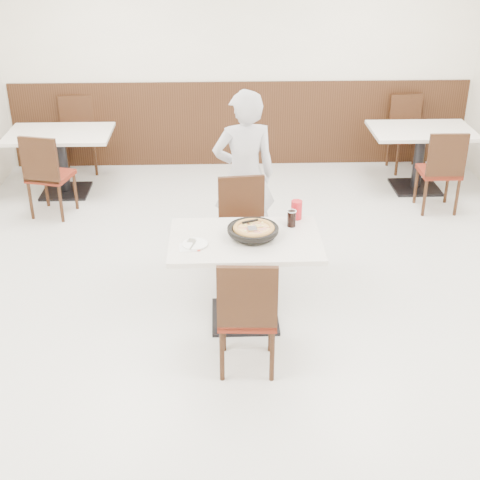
{
  "coord_description": "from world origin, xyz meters",
  "views": [
    {
      "loc": [
        -0.31,
        -4.99,
        3.11
      ],
      "look_at": [
        -0.14,
        -0.3,
        0.75
      ],
      "focal_mm": 50.0,
      "sensor_mm": 36.0,
      "label": 1
    }
  ],
  "objects_px": {
    "main_table": "(245,279)",
    "cola_glass": "(292,219)",
    "pizza_pan": "(253,233)",
    "bg_table_right": "(419,159)",
    "red_cup": "(297,210)",
    "bg_chair_left_near": "(50,174)",
    "chair_far": "(244,233)",
    "bg_chair_right_far": "(408,135)",
    "chair_near": "(247,311)",
    "bg_chair_right_near": "(439,170)",
    "side_plate": "(195,244)",
    "diner_person": "(244,176)",
    "bg_table_left": "(63,163)",
    "pizza": "(254,230)",
    "bg_chair_left_far": "(79,136)"
  },
  "relations": [
    {
      "from": "bg_table_left",
      "to": "bg_table_right",
      "type": "bearing_deg",
      "value": -0.34
    },
    {
      "from": "chair_near",
      "to": "bg_chair_left_far",
      "type": "xyz_separation_m",
      "value": [
        -1.96,
        4.16,
        0.0
      ]
    },
    {
      "from": "red_cup",
      "to": "bg_table_left",
      "type": "distance_m",
      "value": 3.53
    },
    {
      "from": "pizza_pan",
      "to": "bg_table_right",
      "type": "distance_m",
      "value": 3.53
    },
    {
      "from": "pizza",
      "to": "bg_table_left",
      "type": "bearing_deg",
      "value": 127.08
    },
    {
      "from": "pizza_pan",
      "to": "bg_chair_right_near",
      "type": "distance_m",
      "value": 3.09
    },
    {
      "from": "chair_far",
      "to": "cola_glass",
      "type": "relative_size",
      "value": 7.31
    },
    {
      "from": "chair_near",
      "to": "red_cup",
      "type": "distance_m",
      "value": 1.15
    },
    {
      "from": "red_cup",
      "to": "bg_chair_left_near",
      "type": "height_order",
      "value": "bg_chair_left_near"
    },
    {
      "from": "pizza",
      "to": "chair_far",
      "type": "bearing_deg",
      "value": 94.54
    },
    {
      "from": "pizza",
      "to": "bg_table_right",
      "type": "distance_m",
      "value": 3.53
    },
    {
      "from": "diner_person",
      "to": "bg_table_left",
      "type": "relative_size",
      "value": 1.37
    },
    {
      "from": "pizza_pan",
      "to": "pizza",
      "type": "relative_size",
      "value": 1.34
    },
    {
      "from": "bg_chair_right_far",
      "to": "bg_chair_right_near",
      "type": "bearing_deg",
      "value": 85.71
    },
    {
      "from": "diner_person",
      "to": "bg_chair_right_far",
      "type": "relative_size",
      "value": 1.73
    },
    {
      "from": "bg_table_left",
      "to": "bg_chair_right_near",
      "type": "relative_size",
      "value": 1.26
    },
    {
      "from": "bg_chair_left_near",
      "to": "bg_table_right",
      "type": "relative_size",
      "value": 0.79
    },
    {
      "from": "pizza_pan",
      "to": "bg_chair_left_far",
      "type": "bearing_deg",
      "value": 120.07
    },
    {
      "from": "cola_glass",
      "to": "bg_chair_right_far",
      "type": "distance_m",
      "value": 3.73
    },
    {
      "from": "bg_table_right",
      "to": "chair_near",
      "type": "bearing_deg",
      "value": -122.88
    },
    {
      "from": "pizza_pan",
      "to": "bg_chair_right_near",
      "type": "relative_size",
      "value": 0.4
    },
    {
      "from": "chair_near",
      "to": "bg_chair_right_far",
      "type": "bearing_deg",
      "value": 63.85
    },
    {
      "from": "side_plate",
      "to": "bg_table_right",
      "type": "distance_m",
      "value": 3.91
    },
    {
      "from": "main_table",
      "to": "cola_glass",
      "type": "height_order",
      "value": "cola_glass"
    },
    {
      "from": "pizza",
      "to": "cola_glass",
      "type": "xyz_separation_m",
      "value": [
        0.32,
        0.19,
        0.0
      ]
    },
    {
      "from": "side_plate",
      "to": "pizza_pan",
      "type": "bearing_deg",
      "value": 14.53
    },
    {
      "from": "cola_glass",
      "to": "bg_chair_left_far",
      "type": "relative_size",
      "value": 0.14
    },
    {
      "from": "chair_far",
      "to": "pizza",
      "type": "height_order",
      "value": "chair_far"
    },
    {
      "from": "cola_glass",
      "to": "bg_chair_left_near",
      "type": "relative_size",
      "value": 0.14
    },
    {
      "from": "red_cup",
      "to": "bg_chair_left_near",
      "type": "distance_m",
      "value": 3.11
    },
    {
      "from": "main_table",
      "to": "bg_table_right",
      "type": "relative_size",
      "value": 1.0
    },
    {
      "from": "side_plate",
      "to": "bg_table_left",
      "type": "bearing_deg",
      "value": 119.47
    },
    {
      "from": "main_table",
      "to": "red_cup",
      "type": "xyz_separation_m",
      "value": [
        0.44,
        0.36,
        0.45
      ]
    },
    {
      "from": "pizza_pan",
      "to": "bg_table_left",
      "type": "bearing_deg",
      "value": 126.92
    },
    {
      "from": "bg_chair_right_far",
      "to": "chair_near",
      "type": "bearing_deg",
      "value": 56.14
    },
    {
      "from": "chair_near",
      "to": "side_plate",
      "type": "height_order",
      "value": "chair_near"
    },
    {
      "from": "side_plate",
      "to": "bg_chair_right_near",
      "type": "xyz_separation_m",
      "value": [
        2.65,
        2.28,
        -0.28
      ]
    },
    {
      "from": "chair_near",
      "to": "chair_far",
      "type": "relative_size",
      "value": 1.0
    },
    {
      "from": "bg_chair_left_far",
      "to": "bg_chair_right_near",
      "type": "height_order",
      "value": "same"
    },
    {
      "from": "chair_far",
      "to": "bg_chair_right_far",
      "type": "height_order",
      "value": "same"
    },
    {
      "from": "diner_person",
      "to": "cola_glass",
      "type": "bearing_deg",
      "value": 100.4
    },
    {
      "from": "side_plate",
      "to": "red_cup",
      "type": "xyz_separation_m",
      "value": [
        0.84,
        0.46,
        0.07
      ]
    },
    {
      "from": "bg_chair_right_near",
      "to": "bg_chair_right_far",
      "type": "bearing_deg",
      "value": 91.07
    },
    {
      "from": "red_cup",
      "to": "bg_chair_left_far",
      "type": "height_order",
      "value": "bg_chair_left_far"
    },
    {
      "from": "chair_far",
      "to": "bg_table_right",
      "type": "distance_m",
      "value": 3.07
    },
    {
      "from": "chair_far",
      "to": "bg_chair_right_near",
      "type": "bearing_deg",
      "value": -151.42
    },
    {
      "from": "side_plate",
      "to": "chair_far",
      "type": "bearing_deg",
      "value": 61.08
    },
    {
      "from": "pizza",
      "to": "red_cup",
      "type": "distance_m",
      "value": 0.51
    },
    {
      "from": "chair_far",
      "to": "diner_person",
      "type": "bearing_deg",
      "value": -98.2
    },
    {
      "from": "bg_chair_left_near",
      "to": "side_plate",
      "type": "bearing_deg",
      "value": -39.42
    }
  ]
}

